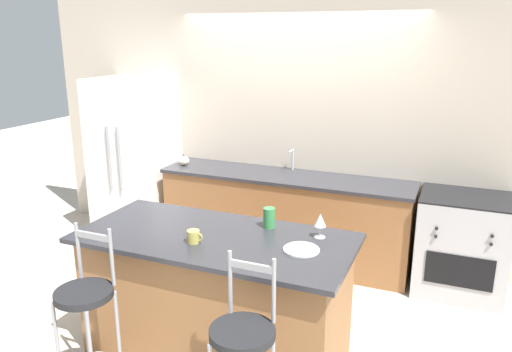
{
  "coord_description": "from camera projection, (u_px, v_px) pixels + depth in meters",
  "views": [
    {
      "loc": [
        1.59,
        -4.24,
        2.29
      ],
      "look_at": [
        0.03,
        -0.51,
        1.14
      ],
      "focal_mm": 35.0,
      "sensor_mm": 36.0,
      "label": 1
    }
  ],
  "objects": [
    {
      "name": "back_counter",
      "position": [
        285.0,
        217.0,
        5.17
      ],
      "size": [
        2.58,
        0.65,
        0.92
      ],
      "color": "#936038",
      "rests_on": "ground_plane"
    },
    {
      "name": "dinner_plate",
      "position": [
        301.0,
        249.0,
        3.23
      ],
      "size": [
        0.24,
        0.24,
        0.02
      ],
      "color": "white",
      "rests_on": "kitchen_island"
    },
    {
      "name": "kitchen_island",
      "position": [
        216.0,
        295.0,
        3.6
      ],
      "size": [
        1.93,
        0.91,
        0.94
      ],
      "color": "#936038",
      "rests_on": "ground_plane"
    },
    {
      "name": "refrigerator",
      "position": [
        135.0,
        160.0,
        5.65
      ],
      "size": [
        0.84,
        0.73,
        1.83
      ],
      "color": "white",
      "rests_on": "ground_plane"
    },
    {
      "name": "oven_range",
      "position": [
        461.0,
        244.0,
        4.51
      ],
      "size": [
        0.77,
        0.67,
        0.92
      ],
      "color": "#B7B7BC",
      "rests_on": "ground_plane"
    },
    {
      "name": "pumpkin_decoration",
      "position": [
        184.0,
        161.0,
        5.4
      ],
      "size": [
        0.12,
        0.12,
        0.12
      ],
      "color": "beige",
      "rests_on": "back_counter"
    },
    {
      "name": "bar_stool_near",
      "position": [
        87.0,
        311.0,
        3.12
      ],
      "size": [
        0.36,
        0.36,
        1.15
      ],
      "color": "#99999E",
      "rests_on": "ground_plane"
    },
    {
      "name": "coffee_mug",
      "position": [
        194.0,
        237.0,
        3.34
      ],
      "size": [
        0.12,
        0.09,
        0.09
      ],
      "color": "#C1B251",
      "rests_on": "kitchen_island"
    },
    {
      "name": "wall_back",
      "position": [
        296.0,
        128.0,
        5.2
      ],
      "size": [
        6.0,
        0.07,
        2.7
      ],
      "color": "beige",
      "rests_on": "ground_plane"
    },
    {
      "name": "ground_plane",
      "position": [
        272.0,
        272.0,
        4.98
      ],
      "size": [
        18.0,
        18.0,
        0.0
      ],
      "primitive_type": "plane",
      "color": "beige"
    },
    {
      "name": "tumbler_cup",
      "position": [
        269.0,
        218.0,
        3.6
      ],
      "size": [
        0.08,
        0.08,
        0.15
      ],
      "color": "#3D934C",
      "rests_on": "kitchen_island"
    },
    {
      "name": "wine_glass",
      "position": [
        320.0,
        221.0,
        3.41
      ],
      "size": [
        0.08,
        0.08,
        0.17
      ],
      "color": "white",
      "rests_on": "kitchen_island"
    },
    {
      "name": "sink_faucet",
      "position": [
        292.0,
        157.0,
        5.18
      ],
      "size": [
        0.02,
        0.13,
        0.22
      ],
      "color": "#ADAFB5",
      "rests_on": "back_counter"
    },
    {
      "name": "bar_stool_far",
      "position": [
        243.0,
        352.0,
        2.71
      ],
      "size": [
        0.36,
        0.36,
        1.15
      ],
      "color": "#99999E",
      "rests_on": "ground_plane"
    }
  ]
}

